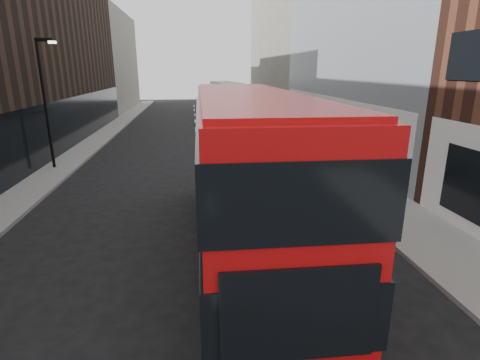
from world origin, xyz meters
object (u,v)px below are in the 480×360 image
object	(u,v)px
street_lamp	(46,96)
grey_bus	(227,97)
car_a	(273,161)
car_b	(268,151)
red_bus	(247,168)
car_c	(230,135)

from	to	relation	value
street_lamp	grey_bus	distance (m)	30.03
car_a	car_b	xyz separation A→B (m)	(0.20, 2.48, 0.02)
street_lamp	grey_bus	bearing A→B (deg)	65.41
street_lamp	red_bus	world-z (taller)	street_lamp
street_lamp	grey_bus	xyz separation A→B (m)	(12.46, 27.24, -2.07)
street_lamp	car_a	bearing A→B (deg)	-10.88
car_a	car_b	size ratio (longest dim) A/B	0.94
street_lamp	car_a	xyz separation A→B (m)	(12.26, -2.36, -3.49)
red_bus	grey_bus	distance (m)	38.76
street_lamp	red_bus	bearing A→B (deg)	-50.21
grey_bus	street_lamp	bearing A→B (deg)	-119.80
street_lamp	car_c	xyz separation A→B (m)	(10.72, 6.18, -3.45)
grey_bus	car_a	world-z (taller)	grey_bus
grey_bus	car_c	distance (m)	21.18
red_bus	car_c	xyz separation A→B (m)	(1.23, 17.57, -2.02)
red_bus	car_a	world-z (taller)	red_bus
street_lamp	car_c	bearing A→B (deg)	29.95
grey_bus	red_bus	bearing A→B (deg)	-99.61
street_lamp	red_bus	size ratio (longest dim) A/B	0.57
car_a	car_b	bearing A→B (deg)	93.20
street_lamp	grey_bus	size ratio (longest dim) A/B	0.56
car_c	car_b	bearing A→B (deg)	-78.18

